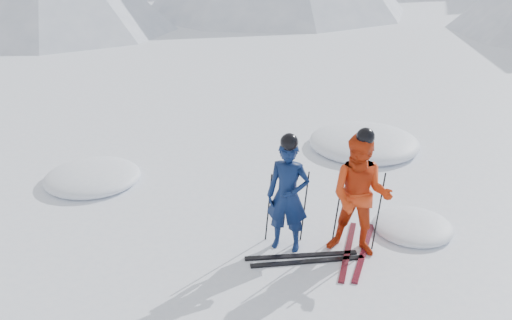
# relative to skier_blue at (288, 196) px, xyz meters

# --- Properties ---
(ground) EXTENTS (160.00, 160.00, 0.00)m
(ground) POSITION_rel_skier_blue_xyz_m (1.48, 0.29, -0.88)
(ground) COLOR white
(ground) RESTS_ON ground
(skier_blue) EXTENTS (0.71, 0.53, 1.76)m
(skier_blue) POSITION_rel_skier_blue_xyz_m (0.00, 0.00, 0.00)
(skier_blue) COLOR #0B1B45
(skier_blue) RESTS_ON ground
(skier_red) EXTENTS (1.03, 0.87, 1.89)m
(skier_red) POSITION_rel_skier_blue_xyz_m (1.06, -0.02, 0.07)
(skier_red) COLOR red
(skier_red) RESTS_ON ground
(pole_blue_left) EXTENTS (0.12, 0.08, 1.17)m
(pole_blue_left) POSITION_rel_skier_blue_xyz_m (-0.30, 0.15, -0.29)
(pole_blue_left) COLOR black
(pole_blue_left) RESTS_ON ground
(pole_blue_right) EXTENTS (0.12, 0.07, 1.17)m
(pole_blue_right) POSITION_rel_skier_blue_xyz_m (0.25, 0.25, -0.29)
(pole_blue_right) COLOR black
(pole_blue_right) RESTS_ON ground
(pole_red_left) EXTENTS (0.12, 0.10, 1.26)m
(pole_red_left) POSITION_rel_skier_blue_xyz_m (0.76, 0.23, -0.25)
(pole_red_left) COLOR black
(pole_red_left) RESTS_ON ground
(pole_red_right) EXTENTS (0.13, 0.09, 1.26)m
(pole_red_right) POSITION_rel_skier_blue_xyz_m (1.36, 0.13, -0.25)
(pole_red_right) COLOR black
(pole_red_right) RESTS_ON ground
(ski_worn_left) EXTENTS (0.34, 1.70, 0.03)m
(ski_worn_left) POSITION_rel_skier_blue_xyz_m (0.94, -0.02, -0.86)
(ski_worn_left) COLOR black
(ski_worn_left) RESTS_ON ground
(ski_worn_right) EXTENTS (0.45, 1.68, 0.03)m
(ski_worn_right) POSITION_rel_skier_blue_xyz_m (1.18, -0.02, -0.86)
(ski_worn_right) COLOR black
(ski_worn_right) RESTS_ON ground
(ski_loose_a) EXTENTS (1.68, 0.46, 0.03)m
(ski_loose_a) POSITION_rel_skier_blue_xyz_m (0.23, -0.24, -0.86)
(ski_loose_a) COLOR black
(ski_loose_a) RESTS_ON ground
(ski_loose_b) EXTENTS (1.67, 0.52, 0.03)m
(ski_loose_b) POSITION_rel_skier_blue_xyz_m (0.33, -0.39, -0.86)
(ski_loose_b) COLOR black
(ski_loose_b) RESTS_ON ground
(snow_lumps) EXTENTS (9.38, 7.53, 0.54)m
(snow_lumps) POSITION_rel_skier_blue_xyz_m (0.30, 3.08, -0.88)
(snow_lumps) COLOR white
(snow_lumps) RESTS_ON ground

